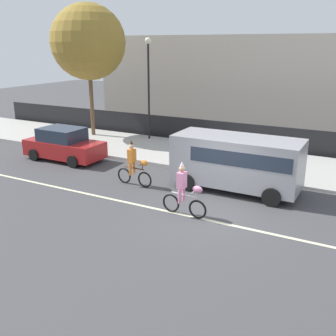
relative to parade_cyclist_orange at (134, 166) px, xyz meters
name	(u,v)px	position (x,y,z in m)	size (l,w,h in m)	color
ground_plane	(205,213)	(3.72, -1.23, -0.84)	(80.00, 80.00, 0.00)	#424244
road_centre_line	(199,218)	(3.72, -1.73, -0.84)	(36.00, 0.14, 0.01)	beige
sidewalk_curb	(257,163)	(3.72, 5.27, -0.77)	(60.00, 5.00, 0.15)	#ADAAA3
fence_line	(273,139)	(3.72, 8.17, -0.14)	(40.00, 0.08, 1.40)	black
building_backdrop	(294,81)	(2.88, 16.77, 2.28)	(28.00, 8.00, 6.25)	#B2A899
parade_cyclist_orange	(134,166)	(0.00, 0.00, 0.00)	(1.72, 0.50, 1.92)	black
parade_cyclist_pink	(185,192)	(3.15, -1.75, 0.00)	(1.72, 0.50, 1.92)	black
parked_van_grey	(238,160)	(3.95, 1.47, 0.44)	(5.00, 2.22, 2.18)	#99999E
parked_car_red	(64,145)	(-5.22, 1.53, -0.06)	(4.10, 1.92, 1.64)	#AD1E1E
street_lamp_post	(148,74)	(-3.55, 7.15, 3.15)	(0.36, 0.36, 5.86)	black
street_tree_near_lamp	(88,42)	(-7.21, 6.36, 4.91)	(4.46, 4.46, 7.84)	brown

